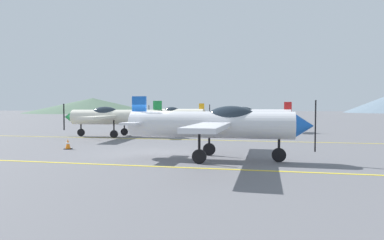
{
  "coord_description": "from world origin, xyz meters",
  "views": [
    {
      "loc": [
        5.43,
        -15.55,
        2.36
      ],
      "look_at": [
        -0.79,
        14.0,
        1.2
      ],
      "focal_mm": 30.32,
      "sensor_mm": 36.0,
      "label": 1
    }
  ],
  "objects_px": {
    "airplane_far": "(249,115)",
    "traffic_cone_front": "(68,144)",
    "airplane_back": "(176,113)",
    "airplane_near": "(216,124)",
    "airplane_mid": "(113,117)"
  },
  "relations": [
    {
      "from": "airplane_far",
      "to": "traffic_cone_front",
      "type": "height_order",
      "value": "airplane_far"
    },
    {
      "from": "airplane_far",
      "to": "traffic_cone_front",
      "type": "bearing_deg",
      "value": -120.66
    },
    {
      "from": "airplane_mid",
      "to": "airplane_far",
      "type": "xyz_separation_m",
      "value": [
        10.65,
        8.3,
        0.0
      ]
    },
    {
      "from": "airplane_mid",
      "to": "airplane_far",
      "type": "bearing_deg",
      "value": 37.93
    },
    {
      "from": "airplane_mid",
      "to": "traffic_cone_front",
      "type": "height_order",
      "value": "airplane_mid"
    },
    {
      "from": "airplane_near",
      "to": "traffic_cone_front",
      "type": "xyz_separation_m",
      "value": [
        -8.75,
        1.96,
        -1.34
      ]
    },
    {
      "from": "airplane_mid",
      "to": "airplane_far",
      "type": "height_order",
      "value": "same"
    },
    {
      "from": "airplane_mid",
      "to": "traffic_cone_front",
      "type": "xyz_separation_m",
      "value": [
        1.04,
        -7.92,
        -1.34
      ]
    },
    {
      "from": "traffic_cone_front",
      "to": "airplane_far",
      "type": "bearing_deg",
      "value": 59.34
    },
    {
      "from": "airplane_near",
      "to": "airplane_back",
      "type": "relative_size",
      "value": 1.0
    },
    {
      "from": "airplane_back",
      "to": "traffic_cone_front",
      "type": "relative_size",
      "value": 16.39
    },
    {
      "from": "traffic_cone_front",
      "to": "airplane_back",
      "type": "bearing_deg",
      "value": 90.9
    },
    {
      "from": "airplane_near",
      "to": "traffic_cone_front",
      "type": "distance_m",
      "value": 9.06
    },
    {
      "from": "airplane_near",
      "to": "airplane_far",
      "type": "bearing_deg",
      "value": 87.26
    },
    {
      "from": "airplane_far",
      "to": "airplane_near",
      "type": "bearing_deg",
      "value": -92.74
    }
  ]
}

